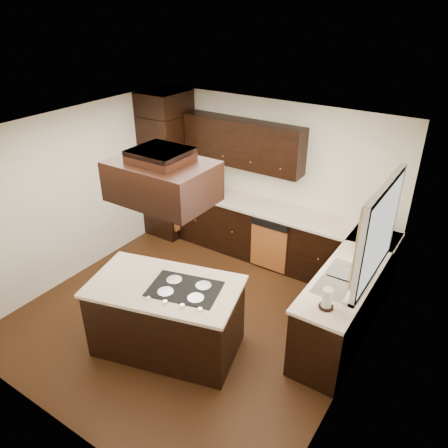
{
  "coord_description": "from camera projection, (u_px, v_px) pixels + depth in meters",
  "views": [
    {
      "loc": [
        2.91,
        -3.67,
        3.87
      ],
      "look_at": [
        0.1,
        0.6,
        1.15
      ],
      "focal_mm": 35.0,
      "sensor_mm": 36.0,
      "label": 1
    }
  ],
  "objects": [
    {
      "name": "floor",
      "position": [
        194.0,
        314.0,
        5.94
      ],
      "size": [
        4.2,
        4.2,
        0.02
      ],
      "primitive_type": "cube",
      "color": "#4F2C14",
      "rests_on": "ground"
    },
    {
      "name": "ceiling",
      "position": [
        186.0,
        133.0,
        4.75
      ],
      "size": [
        4.2,
        4.2,
        0.02
      ],
      "primitive_type": "cube",
      "color": "white",
      "rests_on": "ground"
    },
    {
      "name": "wall_back",
      "position": [
        271.0,
        179.0,
        6.9
      ],
      "size": [
        4.2,
        0.02,
        2.5
      ],
      "primitive_type": "cube",
      "color": "white",
      "rests_on": "ground"
    },
    {
      "name": "wall_front",
      "position": [
        43.0,
        333.0,
        3.79
      ],
      "size": [
        4.2,
        0.02,
        2.5
      ],
      "primitive_type": "cube",
      "color": "white",
      "rests_on": "ground"
    },
    {
      "name": "wall_left",
      "position": [
        75.0,
        195.0,
        6.37
      ],
      "size": [
        0.02,
        4.2,
        2.5
      ],
      "primitive_type": "cube",
      "color": "white",
      "rests_on": "ground"
    },
    {
      "name": "wall_right",
      "position": [
        360.0,
        291.0,
        4.32
      ],
      "size": [
        0.02,
        4.2,
        2.5
      ],
      "primitive_type": "cube",
      "color": "white",
      "rests_on": "ground"
    },
    {
      "name": "oven_column",
      "position": [
        169.0,
        176.0,
        7.55
      ],
      "size": [
        0.65,
        0.75,
        2.12
      ],
      "primitive_type": "cube",
      "color": "black",
      "rests_on": "floor"
    },
    {
      "name": "wall_oven_face",
      "position": [
        185.0,
        177.0,
        7.36
      ],
      "size": [
        0.05,
        0.62,
        0.78
      ],
      "primitive_type": "cube",
      "color": "#BC6930",
      "rests_on": "oven_column"
    },
    {
      "name": "base_cabinets_back",
      "position": [
        261.0,
        233.0,
        7.04
      ],
      "size": [
        2.93,
        0.6,
        0.88
      ],
      "primitive_type": "cube",
      "color": "black",
      "rests_on": "floor"
    },
    {
      "name": "base_cabinets_right",
      "position": [
        349.0,
        299.0,
        5.52
      ],
      "size": [
        0.6,
        2.4,
        0.88
      ],
      "primitive_type": "cube",
      "color": "black",
      "rests_on": "floor"
    },
    {
      "name": "countertop_back",
      "position": [
        262.0,
        207.0,
        6.81
      ],
      "size": [
        2.93,
        0.63,
        0.04
      ],
      "primitive_type": "cube",
      "color": "#F3DEC5",
      "rests_on": "base_cabinets_back"
    },
    {
      "name": "countertop_right",
      "position": [
        353.0,
        268.0,
        5.31
      ],
      "size": [
        0.63,
        2.4,
        0.04
      ],
      "primitive_type": "cube",
      "color": "#F3DEC5",
      "rests_on": "base_cabinets_right"
    },
    {
      "name": "upper_cabinets",
      "position": [
        243.0,
        143.0,
        6.71
      ],
      "size": [
        2.0,
        0.34,
        0.72
      ],
      "primitive_type": "cube",
      "color": "black",
      "rests_on": "wall_back"
    },
    {
      "name": "dishwasher_front",
      "position": [
        269.0,
        248.0,
        6.7
      ],
      "size": [
        0.6,
        0.05,
        0.72
      ],
      "primitive_type": "cube",
      "color": "#BC6930",
      "rests_on": "floor"
    },
    {
      "name": "window_frame",
      "position": [
        379.0,
        232.0,
        4.56
      ],
      "size": [
        0.06,
        1.32,
        1.12
      ],
      "primitive_type": "cube",
      "color": "silver",
      "rests_on": "wall_right"
    },
    {
      "name": "window_pane",
      "position": [
        381.0,
        233.0,
        4.55
      ],
      "size": [
        0.0,
        1.2,
        1.0
      ],
      "primitive_type": "cube",
      "color": "white",
      "rests_on": "wall_right"
    },
    {
      "name": "curtain_left",
      "position": [
        361.0,
        244.0,
        4.26
      ],
      "size": [
        0.02,
        0.34,
        0.9
      ],
      "primitive_type": "cube",
      "color": "beige",
      "rests_on": "wall_right"
    },
    {
      "name": "curtain_right",
      "position": [
        385.0,
        212.0,
        4.88
      ],
      "size": [
        0.02,
        0.34,
        0.9
      ],
      "primitive_type": "cube",
      "color": "beige",
      "rests_on": "wall_right"
    },
    {
      "name": "sink_rim",
      "position": [
        345.0,
        281.0,
        5.03
      ],
      "size": [
        0.52,
        0.84,
        0.01
      ],
      "primitive_type": "cube",
      "color": "silver",
      "rests_on": "countertop_right"
    },
    {
      "name": "island",
      "position": [
        167.0,
        318.0,
        5.2
      ],
      "size": [
        1.85,
        1.32,
        0.88
      ],
      "primitive_type": "cube",
      "rotation": [
        0.0,
        0.0,
        0.26
      ],
      "color": "black",
      "rests_on": "floor"
    },
    {
      "name": "island_top",
      "position": [
        164.0,
        286.0,
        4.98
      ],
      "size": [
        1.92,
        1.39,
        0.04
      ],
      "primitive_type": "cube",
      "rotation": [
        0.0,
        0.0,
        0.26
      ],
      "color": "#F3DEC5",
      "rests_on": "island"
    },
    {
      "name": "cooktop",
      "position": [
        185.0,
        289.0,
        4.9
      ],
      "size": [
        0.9,
        0.71,
        0.01
      ],
      "primitive_type": "cube",
      "rotation": [
        0.0,
        0.0,
        0.26
      ],
      "color": "black",
      "rests_on": "island_top"
    },
    {
      "name": "range_hood",
      "position": [
        162.0,
        181.0,
        4.46
      ],
      "size": [
        1.05,
        0.72,
        0.42
      ],
      "primitive_type": "cube",
      "color": "black",
      "rests_on": "ceiling"
    },
    {
      "name": "hood_duct",
      "position": [
        161.0,
        155.0,
        4.33
      ],
      "size": [
        0.55,
        0.5,
        0.13
      ],
      "primitive_type": "cube",
      "color": "black",
      "rests_on": "ceiling"
    },
    {
      "name": "blender_base",
      "position": [
        215.0,
        193.0,
        7.13
      ],
      "size": [
        0.15,
        0.15,
        0.1
      ],
      "primitive_type": "cylinder",
      "color": "silver",
      "rests_on": "countertop_back"
    },
    {
      "name": "blender_pitcher",
      "position": [
        215.0,
        183.0,
        7.04
      ],
      "size": [
        0.13,
        0.13,
        0.26
      ],
      "primitive_type": "cone",
      "color": "silver",
      "rests_on": "blender_base"
    },
    {
      "name": "spice_rack",
      "position": [
        213.0,
        187.0,
        7.12
      ],
      "size": [
        0.33,
        0.1,
        0.27
      ],
      "primitive_type": "cube",
      "rotation": [
        0.0,
        0.0,
        0.07
      ],
      "color": "black",
      "rests_on": "countertop_back"
    },
    {
      "name": "mixing_bowl",
      "position": [
        190.0,
        186.0,
        7.44
      ],
      "size": [
        0.27,
        0.27,
        0.05
      ],
      "primitive_type": "imported",
      "rotation": [
        0.0,
        0.0,
        -0.27
      ],
      "color": "silver",
      "rests_on": "countertop_back"
    },
    {
      "name": "soap_bottle",
      "position": [
        358.0,
        249.0,
        5.47
      ],
      "size": [
        0.11,
        0.11,
        0.19
      ],
      "primitive_type": "imported",
      "rotation": [
        0.0,
        0.0,
        -0.28
      ],
      "color": "silver",
      "rests_on": "countertop_right"
    },
    {
      "name": "paper_towel",
      "position": [
        327.0,
        299.0,
        4.56
      ],
      "size": [
        0.12,
        0.12,
        0.24
      ],
      "primitive_type": "cylinder",
      "rotation": [
        0.0,
        0.0,
        0.15
      ],
      "color": "silver",
      "rests_on": "countertop_right"
    }
  ]
}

